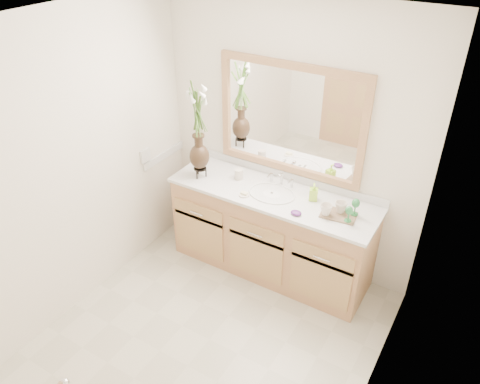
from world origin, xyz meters
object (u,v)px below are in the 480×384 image
Objects in this scene: tray at (339,215)px; flower_vase at (197,117)px; tumbler at (239,174)px; soap_bottle at (314,193)px.

flower_vase is at bearing 175.81° from tray.
tumbler is 0.70× the size of soap_bottle.
soap_bottle is at bearing 2.29° from tumbler.
tumbler is at bearing 161.09° from soap_bottle.
flower_vase reaches higher than tray.
flower_vase is 0.63m from tumbler.
flower_vase is at bearing -155.94° from tumbler.
soap_bottle is at bearing 9.45° from flower_vase.
soap_bottle is (0.71, 0.03, 0.02)m from tumbler.
tumbler is 0.71m from soap_bottle.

